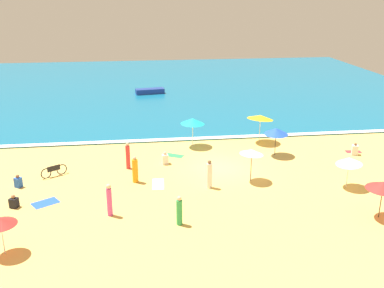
{
  "coord_description": "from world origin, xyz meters",
  "views": [
    {
      "loc": [
        -5.63,
        -28.25,
        11.74
      ],
      "look_at": [
        -1.58,
        2.92,
        0.8
      ],
      "focal_mm": 41.46,
      "sensor_mm": 36.0,
      "label": 1
    }
  ],
  "objects_px": {
    "beach_umbrella_4": "(260,117)",
    "beachgoer_2": "(109,200)",
    "parked_bicycle": "(54,171)",
    "beachgoer_0": "(209,175)",
    "beach_umbrella_1": "(252,152)",
    "small_boat_0": "(150,91)",
    "beachgoer_6": "(14,202)",
    "beachgoer_8": "(165,159)",
    "beach_umbrella_2": "(276,131)",
    "beachgoer_9": "(135,170)",
    "beach_umbrella_6": "(193,121)",
    "beachgoer_4": "(355,150)",
    "beachgoer_7": "(18,182)",
    "beach_umbrella_5": "(383,185)",
    "beachgoer_1": "(179,211)",
    "beach_umbrella_3": "(0,222)",
    "beachgoer_3": "(128,156)",
    "beach_umbrella_0": "(349,161)"
  },
  "relations": [
    {
      "from": "beach_umbrella_1",
      "to": "beachgoer_1",
      "type": "height_order",
      "value": "beach_umbrella_1"
    },
    {
      "from": "beach_umbrella_2",
      "to": "beachgoer_1",
      "type": "height_order",
      "value": "beach_umbrella_2"
    },
    {
      "from": "beachgoer_1",
      "to": "parked_bicycle",
      "type": "bearing_deg",
      "value": 135.43
    },
    {
      "from": "beachgoer_4",
      "to": "beachgoer_7",
      "type": "xyz_separation_m",
      "value": [
        -23.74,
        -2.8,
        -0.03
      ]
    },
    {
      "from": "beachgoer_9",
      "to": "beach_umbrella_5",
      "type": "bearing_deg",
      "value": -26.18
    },
    {
      "from": "beachgoer_9",
      "to": "beach_umbrella_2",
      "type": "bearing_deg",
      "value": 19.08
    },
    {
      "from": "beach_umbrella_4",
      "to": "beachgoer_2",
      "type": "bearing_deg",
      "value": -136.12
    },
    {
      "from": "beach_umbrella_5",
      "to": "beachgoer_7",
      "type": "height_order",
      "value": "beach_umbrella_5"
    },
    {
      "from": "parked_bicycle",
      "to": "beachgoer_0",
      "type": "height_order",
      "value": "beachgoer_0"
    },
    {
      "from": "beach_umbrella_0",
      "to": "beach_umbrella_3",
      "type": "height_order",
      "value": "beach_umbrella_0"
    },
    {
      "from": "beachgoer_8",
      "to": "beach_umbrella_6",
      "type": "bearing_deg",
      "value": 55.16
    },
    {
      "from": "beachgoer_9",
      "to": "beach_umbrella_6",
      "type": "bearing_deg",
      "value": 54.62
    },
    {
      "from": "beachgoer_8",
      "to": "small_boat_0",
      "type": "height_order",
      "value": "beachgoer_8"
    },
    {
      "from": "beach_umbrella_2",
      "to": "beachgoer_7",
      "type": "distance_m",
      "value": 18.13
    },
    {
      "from": "beach_umbrella_4",
      "to": "small_boat_0",
      "type": "relative_size",
      "value": 0.85
    },
    {
      "from": "small_boat_0",
      "to": "beachgoer_8",
      "type": "bearing_deg",
      "value": -89.53
    },
    {
      "from": "beachgoer_1",
      "to": "beachgoer_3",
      "type": "bearing_deg",
      "value": 108.37
    },
    {
      "from": "beachgoer_8",
      "to": "beach_umbrella_1",
      "type": "bearing_deg",
      "value": -34.63
    },
    {
      "from": "beach_umbrella_1",
      "to": "beach_umbrella_4",
      "type": "distance_m",
      "value": 7.92
    },
    {
      "from": "beach_umbrella_6",
      "to": "beachgoer_6",
      "type": "bearing_deg",
      "value": -141.54
    },
    {
      "from": "beachgoer_2",
      "to": "beachgoer_0",
      "type": "bearing_deg",
      "value": 25.68
    },
    {
      "from": "beachgoer_0",
      "to": "beachgoer_9",
      "type": "xyz_separation_m",
      "value": [
        -4.58,
        1.46,
        -0.05
      ]
    },
    {
      "from": "beach_umbrella_1",
      "to": "parked_bicycle",
      "type": "xyz_separation_m",
      "value": [
        -12.8,
        2.42,
        -1.61
      ]
    },
    {
      "from": "beach_umbrella_3",
      "to": "beach_umbrella_4",
      "type": "xyz_separation_m",
      "value": [
        16.28,
        14.21,
        0.42
      ]
    },
    {
      "from": "small_boat_0",
      "to": "beachgoer_0",
      "type": "bearing_deg",
      "value": -84.39
    },
    {
      "from": "beach_umbrella_2",
      "to": "beach_umbrella_4",
      "type": "distance_m",
      "value": 3.15
    },
    {
      "from": "beachgoer_8",
      "to": "beach_umbrella_2",
      "type": "bearing_deg",
      "value": 4.69
    },
    {
      "from": "beachgoer_2",
      "to": "beachgoer_7",
      "type": "relative_size",
      "value": 2.21
    },
    {
      "from": "beach_umbrella_6",
      "to": "small_boat_0",
      "type": "relative_size",
      "value": 0.7
    },
    {
      "from": "beach_umbrella_1",
      "to": "small_boat_0",
      "type": "distance_m",
      "value": 26.78
    },
    {
      "from": "beachgoer_0",
      "to": "beachgoer_1",
      "type": "height_order",
      "value": "beachgoer_0"
    },
    {
      "from": "beach_umbrella_2",
      "to": "beachgoer_1",
      "type": "relative_size",
      "value": 1.32
    },
    {
      "from": "beachgoer_6",
      "to": "small_boat_0",
      "type": "bearing_deg",
      "value": 72.53
    },
    {
      "from": "beach_umbrella_2",
      "to": "beachgoer_0",
      "type": "relative_size",
      "value": 1.18
    },
    {
      "from": "beachgoer_7",
      "to": "small_boat_0",
      "type": "distance_m",
      "value": 26.92
    },
    {
      "from": "beachgoer_0",
      "to": "beachgoer_8",
      "type": "height_order",
      "value": "beachgoer_0"
    },
    {
      "from": "beach_umbrella_2",
      "to": "beachgoer_8",
      "type": "bearing_deg",
      "value": -175.31
    },
    {
      "from": "beach_umbrella_4",
      "to": "beachgoer_3",
      "type": "xyz_separation_m",
      "value": [
        -10.56,
        -4.36,
        -1.21
      ]
    },
    {
      "from": "beach_umbrella_0",
      "to": "beachgoer_1",
      "type": "xyz_separation_m",
      "value": [
        -10.91,
        -3.35,
        -0.98
      ]
    },
    {
      "from": "small_boat_0",
      "to": "beachgoer_1",
      "type": "bearing_deg",
      "value": -89.43
    },
    {
      "from": "beach_umbrella_6",
      "to": "beachgoer_9",
      "type": "relative_size",
      "value": 1.38
    },
    {
      "from": "beach_umbrella_5",
      "to": "beachgoer_0",
      "type": "distance_m",
      "value": 9.96
    },
    {
      "from": "beachgoer_1",
      "to": "beach_umbrella_2",
      "type": "bearing_deg",
      "value": 49.11
    },
    {
      "from": "beach_umbrella_3",
      "to": "beach_umbrella_6",
      "type": "height_order",
      "value": "beach_umbrella_6"
    },
    {
      "from": "beach_umbrella_4",
      "to": "beachgoer_0",
      "type": "relative_size",
      "value": 1.6
    },
    {
      "from": "small_boat_0",
      "to": "beachgoer_9",
      "type": "bearing_deg",
      "value": -94.37
    },
    {
      "from": "parked_bicycle",
      "to": "beachgoer_4",
      "type": "relative_size",
      "value": 1.68
    },
    {
      "from": "beach_umbrella_6",
      "to": "beachgoer_9",
      "type": "height_order",
      "value": "beach_umbrella_6"
    },
    {
      "from": "beach_umbrella_6",
      "to": "parked_bicycle",
      "type": "bearing_deg",
      "value": -154.4
    },
    {
      "from": "beachgoer_0",
      "to": "beachgoer_3",
      "type": "relative_size",
      "value": 0.97
    }
  ]
}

